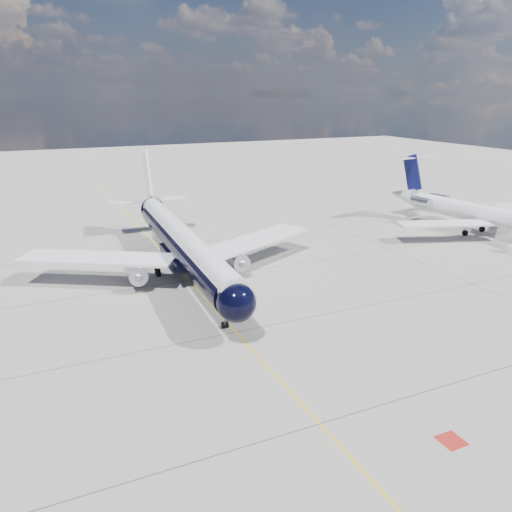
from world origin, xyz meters
The scene contains 5 objects.
ground centered at (0.00, 30.00, 0.00)m, with size 320.00×320.00×0.00m, color #99958E.
taxiway_centerline centered at (0.00, 25.00, 0.00)m, with size 0.16×160.00×0.01m, color yellow.
red_marking centered at (6.80, -10.00, 0.00)m, with size 1.60×1.60×0.01m, color maroon.
main_airliner centered at (0.09, 28.00, 4.12)m, with size 37.74×45.95×13.28m.
regional_jet centered at (47.50, 27.36, 3.60)m, with size 29.00×33.61×11.40m.
Camera 1 is at (-15.80, -29.20, 21.28)m, focal length 35.00 mm.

